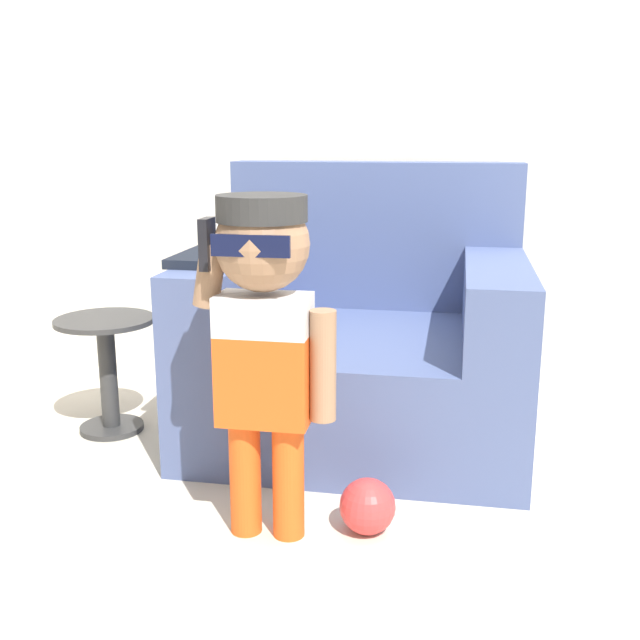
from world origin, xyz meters
name	(u,v)px	position (x,y,z in m)	size (l,w,h in m)	color
ground_plane	(384,441)	(0.00, 0.00, 0.00)	(10.00, 10.00, 0.00)	beige
wall_back	(407,74)	(0.00, 0.67, 1.30)	(10.00, 0.05, 2.60)	silver
armchair	(361,343)	(-0.10, 0.12, 0.32)	(1.15, 1.00, 0.96)	#475684
person_child	(264,316)	(-0.25, -0.69, 0.61)	(0.38, 0.28, 0.92)	#E05119
side_table	(107,363)	(-1.00, -0.08, 0.26)	(0.35, 0.35, 0.43)	#333333
toy_ball	(368,506)	(0.02, -0.64, 0.08)	(0.15, 0.15, 0.15)	#D13838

